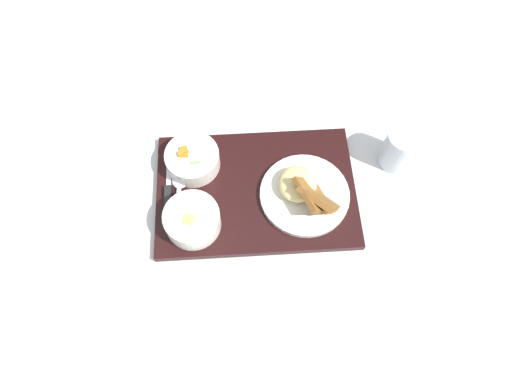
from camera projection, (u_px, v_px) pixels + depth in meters
name	position (u px, v px, depth m)	size (l,w,h in m)	color
ground_plane	(256.00, 193.00, 1.03)	(4.00, 4.00, 0.00)	silver
serving_tray	(256.00, 191.00, 1.03)	(0.44, 0.30, 0.02)	black
bowl_salad	(192.00, 159.00, 1.02)	(0.12, 0.12, 0.05)	silver
bowl_soup	(192.00, 219.00, 0.95)	(0.12, 0.12, 0.06)	silver
plate_main	(305.00, 192.00, 0.99)	(0.20, 0.20, 0.08)	silver
knife	(168.00, 197.00, 1.00)	(0.02, 0.19, 0.01)	silver
spoon	(179.00, 189.00, 1.01)	(0.04, 0.14, 0.01)	silver
glass_water	(399.00, 150.00, 1.03)	(0.08, 0.08, 0.10)	silver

